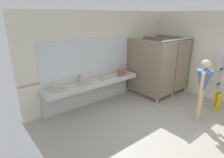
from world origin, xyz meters
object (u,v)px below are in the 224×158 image
at_px(wet_floor_sign, 218,101).
at_px(handbag, 122,72).
at_px(person_standing, 203,83).
at_px(paper_cup, 105,78).
at_px(soap_dispenser, 80,79).
at_px(paper_towel_dispenser_upper, 221,63).
at_px(paper_towel_dispenser_lower, 218,78).

bearing_deg(wet_floor_sign, handbag, 124.54).
xyz_separation_m(person_standing, paper_cup, (-1.38, 2.45, -0.21)).
distance_m(soap_dispenser, paper_cup, 0.81).
distance_m(paper_towel_dispenser_upper, soap_dispenser, 4.55).
distance_m(paper_towel_dispenser_lower, wet_floor_sign, 0.90).
distance_m(paper_towel_dispenser_lower, soap_dispenser, 4.53).
xyz_separation_m(paper_cup, wet_floor_sign, (2.41, -2.52, -0.60)).
bearing_deg(soap_dispenser, paper_cup, -21.76).
xyz_separation_m(paper_towel_dispenser_lower, handbag, (-2.37, 2.14, 0.16)).
xyz_separation_m(paper_towel_dispenser_upper, person_standing, (-1.68, -0.28, -0.22)).
height_order(soap_dispenser, paper_cup, soap_dispenser).
xyz_separation_m(paper_towel_dispenser_upper, paper_cup, (-3.06, 2.17, -0.44)).
xyz_separation_m(person_standing, handbag, (-0.69, 2.43, -0.13)).
relative_size(paper_towel_dispenser_upper, soap_dispenser, 2.34).
bearing_deg(handbag, soap_dispenser, 167.54).
distance_m(paper_towel_dispenser_upper, wet_floor_sign, 1.27).
bearing_deg(paper_cup, person_standing, -60.63).
distance_m(handbag, wet_floor_sign, 3.11).
bearing_deg(paper_towel_dispenser_upper, handbag, 137.80).
distance_m(paper_towel_dispenser_upper, paper_towel_dispenser_lower, 0.52).
height_order(soap_dispenser, wet_floor_sign, soap_dispenser).
bearing_deg(paper_towel_dispenser_upper, person_standing, -170.52).
height_order(paper_towel_dispenser_lower, handbag, handbag).
height_order(paper_towel_dispenser_lower, wet_floor_sign, paper_towel_dispenser_lower).
height_order(handbag, paper_cup, handbag).
bearing_deg(paper_cup, handbag, -1.47).
bearing_deg(person_standing, paper_cup, 119.37).
xyz_separation_m(paper_towel_dispenser_upper, wet_floor_sign, (-0.65, -0.35, -1.03)).
height_order(paper_towel_dispenser_upper, handbag, paper_towel_dispenser_upper).
bearing_deg(wet_floor_sign, paper_towel_dispenser_upper, 28.34).
bearing_deg(paper_cup, paper_towel_dispenser_lower, -35.18).
bearing_deg(soap_dispenser, person_standing, -52.23).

